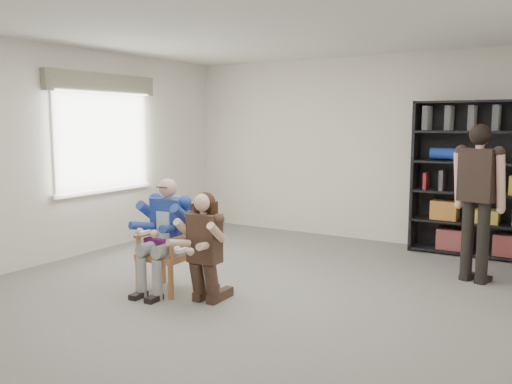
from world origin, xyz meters
The scene contains 8 objects.
room_shell centered at (0.00, 0.00, 1.40)m, with size 6.00×7.00×2.80m, color white, non-canonical shape.
floor centered at (0.00, 0.00, 0.00)m, with size 6.00×7.00×0.01m, color slate.
window_left centered at (-2.95, 1.00, 1.63)m, with size 0.16×2.00×1.75m, color white, non-canonical shape.
armchair centered at (-0.91, -0.09, 0.47)m, with size 0.55×0.53×0.95m, color #A47A43, non-canonical shape.
seated_man centered at (-0.91, -0.09, 0.62)m, with size 0.53×0.74×1.23m, color #1F3895, non-canonical shape.
kneeling_woman centered at (-0.33, -0.21, 0.56)m, with size 0.47×0.76×1.13m, color #34251D, non-canonical shape.
bookshelf centered at (1.70, 3.28, 1.05)m, with size 1.80×0.38×2.10m, color black, non-canonical shape.
standing_man centered at (1.86, 1.98, 0.89)m, with size 0.55×0.31×1.79m, color black, non-canonical shape.
Camera 1 is at (2.86, -4.44, 1.82)m, focal length 38.00 mm.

